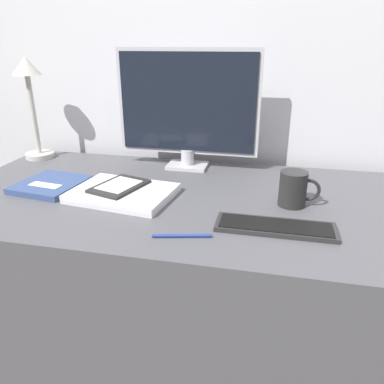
{
  "coord_description": "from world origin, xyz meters",
  "views": [
    {
      "loc": [
        0.26,
        -0.92,
        1.21
      ],
      "look_at": [
        0.05,
        0.02,
        0.82
      ],
      "focal_mm": 35.0,
      "sensor_mm": 36.0,
      "label": 1
    }
  ],
  "objects_px": {
    "notebook": "(51,185)",
    "laptop": "(123,193)",
    "keyboard": "(275,227)",
    "pen": "(182,236)",
    "coffee_mug": "(294,189)",
    "desk_lamp": "(30,91)",
    "ereader": "(119,186)",
    "monitor": "(187,107)"
  },
  "relations": [
    {
      "from": "ereader",
      "to": "coffee_mug",
      "type": "relative_size",
      "value": 1.71
    },
    {
      "from": "monitor",
      "to": "ereader",
      "type": "relative_size",
      "value": 2.6
    },
    {
      "from": "laptop",
      "to": "desk_lamp",
      "type": "relative_size",
      "value": 0.82
    },
    {
      "from": "notebook",
      "to": "pen",
      "type": "distance_m",
      "value": 0.56
    },
    {
      "from": "notebook",
      "to": "desk_lamp",
      "type": "bearing_deg",
      "value": 128.13
    },
    {
      "from": "monitor",
      "to": "keyboard",
      "type": "relative_size",
      "value": 1.71
    },
    {
      "from": "keyboard",
      "to": "desk_lamp",
      "type": "height_order",
      "value": "desk_lamp"
    },
    {
      "from": "keyboard",
      "to": "ereader",
      "type": "relative_size",
      "value": 1.52
    },
    {
      "from": "desk_lamp",
      "to": "notebook",
      "type": "distance_m",
      "value": 0.46
    },
    {
      "from": "monitor",
      "to": "desk_lamp",
      "type": "bearing_deg",
      "value": -179.11
    },
    {
      "from": "monitor",
      "to": "keyboard",
      "type": "bearing_deg",
      "value": -53.43
    },
    {
      "from": "keyboard",
      "to": "desk_lamp",
      "type": "bearing_deg",
      "value": 155.33
    },
    {
      "from": "desk_lamp",
      "to": "laptop",
      "type": "bearing_deg",
      "value": -33.07
    },
    {
      "from": "laptop",
      "to": "desk_lamp",
      "type": "bearing_deg",
      "value": 146.93
    },
    {
      "from": "monitor",
      "to": "keyboard",
      "type": "xyz_separation_m",
      "value": [
        0.34,
        -0.45,
        -0.22
      ]
    },
    {
      "from": "desk_lamp",
      "to": "pen",
      "type": "distance_m",
      "value": 0.95
    },
    {
      "from": "monitor",
      "to": "desk_lamp",
      "type": "xyz_separation_m",
      "value": [
        -0.63,
        -0.01,
        0.04
      ]
    },
    {
      "from": "ereader",
      "to": "notebook",
      "type": "distance_m",
      "value": 0.25
    },
    {
      "from": "keyboard",
      "to": "notebook",
      "type": "height_order",
      "value": "notebook"
    },
    {
      "from": "pen",
      "to": "laptop",
      "type": "bearing_deg",
      "value": 138.75
    },
    {
      "from": "coffee_mug",
      "to": "pen",
      "type": "distance_m",
      "value": 0.38
    },
    {
      "from": "notebook",
      "to": "coffee_mug",
      "type": "bearing_deg",
      "value": 1.71
    },
    {
      "from": "ereader",
      "to": "pen",
      "type": "bearing_deg",
      "value": -41.11
    },
    {
      "from": "keyboard",
      "to": "monitor",
      "type": "bearing_deg",
      "value": 126.57
    },
    {
      "from": "laptop",
      "to": "pen",
      "type": "relative_size",
      "value": 2.25
    },
    {
      "from": "ereader",
      "to": "desk_lamp",
      "type": "xyz_separation_m",
      "value": [
        -0.48,
        0.31,
        0.24
      ]
    },
    {
      "from": "ereader",
      "to": "keyboard",
      "type": "bearing_deg",
      "value": -15.23
    },
    {
      "from": "notebook",
      "to": "pen",
      "type": "bearing_deg",
      "value": -25.11
    },
    {
      "from": "notebook",
      "to": "coffee_mug",
      "type": "distance_m",
      "value": 0.78
    },
    {
      "from": "pen",
      "to": "coffee_mug",
      "type": "bearing_deg",
      "value": 43.67
    },
    {
      "from": "monitor",
      "to": "desk_lamp",
      "type": "relative_size",
      "value": 1.32
    },
    {
      "from": "monitor",
      "to": "desk_lamp",
      "type": "height_order",
      "value": "monitor"
    },
    {
      "from": "ereader",
      "to": "pen",
      "type": "distance_m",
      "value": 0.34
    },
    {
      "from": "monitor",
      "to": "coffee_mug",
      "type": "distance_m",
      "value": 0.51
    },
    {
      "from": "desk_lamp",
      "to": "notebook",
      "type": "height_order",
      "value": "desk_lamp"
    },
    {
      "from": "keyboard",
      "to": "laptop",
      "type": "xyz_separation_m",
      "value": [
        -0.46,
        0.12,
        0.01
      ]
    },
    {
      "from": "notebook",
      "to": "pen",
      "type": "relative_size",
      "value": 1.57
    },
    {
      "from": "desk_lamp",
      "to": "pen",
      "type": "relative_size",
      "value": 2.74
    },
    {
      "from": "notebook",
      "to": "pen",
      "type": "height_order",
      "value": "notebook"
    },
    {
      "from": "monitor",
      "to": "pen",
      "type": "xyz_separation_m",
      "value": [
        0.11,
        -0.55,
        -0.22
      ]
    },
    {
      "from": "desk_lamp",
      "to": "pen",
      "type": "height_order",
      "value": "desk_lamp"
    },
    {
      "from": "notebook",
      "to": "laptop",
      "type": "bearing_deg",
      "value": -5.53
    }
  ]
}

